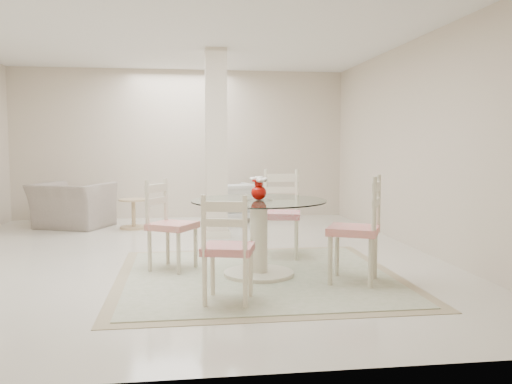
{
  "coord_description": "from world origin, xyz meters",
  "views": [
    {
      "loc": [
        0.0,
        -6.53,
        1.34
      ],
      "look_at": [
        0.77,
        -0.96,
        0.85
      ],
      "focal_mm": 38.0,
      "sensor_mm": 36.0,
      "label": 1
    }
  ],
  "objects": [
    {
      "name": "dining_chair_south",
      "position": [
        0.37,
        -2.09,
        0.54
      ],
      "size": [
        0.5,
        0.5,
        1.03
      ],
      "rotation": [
        0.0,
        0.0,
        2.89
      ],
      "color": "#F5EBCA",
      "rests_on": "ground"
    },
    {
      "name": "dining_chair_north",
      "position": [
        1.17,
        -0.22,
        0.61
      ],
      "size": [
        0.55,
        0.55,
        1.15
      ],
      "rotation": [
        0.0,
        0.0,
        -0.22
      ],
      "color": "beige",
      "rests_on": "ground"
    },
    {
      "name": "dining_chair_west",
      "position": [
        -0.16,
        -0.74,
        0.57
      ],
      "size": [
        0.59,
        0.59,
        1.07
      ],
      "rotation": [
        0.0,
        0.0,
        1.03
      ],
      "color": "beige",
      "rests_on": "ground"
    },
    {
      "name": "dining_table",
      "position": [
        0.77,
        -1.16,
        0.4
      ],
      "size": [
        1.36,
        1.36,
        0.79
      ],
      "rotation": [
        0.0,
        0.0,
        -0.42
      ],
      "color": "beige",
      "rests_on": "ground"
    },
    {
      "name": "column",
      "position": [
        0.5,
        1.3,
        1.35
      ],
      "size": [
        0.3,
        0.3,
        2.7
      ],
      "primitive_type": "cube",
      "color": "beige",
      "rests_on": "ground"
    },
    {
      "name": "red_vase",
      "position": [
        0.77,
        -1.16,
        0.9
      ],
      "size": [
        0.18,
        0.17,
        0.24
      ],
      "color": "#AC0B05",
      "rests_on": "dining_table"
    },
    {
      "name": "area_rug",
      "position": [
        0.77,
        -1.16,
        0.01
      ],
      "size": [
        2.86,
        2.86,
        0.02
      ],
      "color": "tan",
      "rests_on": "ground"
    },
    {
      "name": "armchair_white",
      "position": [
        0.89,
        2.88,
        0.34
      ],
      "size": [
        0.92,
        0.93,
        0.68
      ],
      "primitive_type": "imported",
      "rotation": [
        0.0,
        0.0,
        3.46
      ],
      "color": "silver",
      "rests_on": "ground"
    },
    {
      "name": "side_table",
      "position": [
        -0.77,
        2.27,
        0.22
      ],
      "size": [
        0.46,
        0.46,
        0.48
      ],
      "color": "tan",
      "rests_on": "ground"
    },
    {
      "name": "recliner_taupe",
      "position": [
        -1.76,
        2.51,
        0.36
      ],
      "size": [
        1.41,
        1.34,
        0.72
      ],
      "primitive_type": "imported",
      "rotation": [
        0.0,
        0.0,
        2.73
      ],
      "color": "gray",
      "rests_on": "ground"
    },
    {
      "name": "room_shell",
      "position": [
        0.0,
        0.0,
        1.86
      ],
      "size": [
        6.02,
        7.02,
        2.71
      ],
      "color": "beige",
      "rests_on": "ground"
    },
    {
      "name": "dining_chair_east",
      "position": [
        1.7,
        -1.57,
        0.61
      ],
      "size": [
        0.62,
        0.62,
        1.16
      ],
      "rotation": [
        0.0,
        0.0,
        -2.03
      ],
      "color": "beige",
      "rests_on": "ground"
    },
    {
      "name": "ground",
      "position": [
        0.0,
        0.0,
        0.0
      ],
      "size": [
        7.0,
        7.0,
        0.0
      ],
      "primitive_type": "plane",
      "color": "silver",
      "rests_on": "ground"
    }
  ]
}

